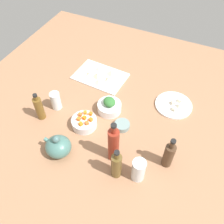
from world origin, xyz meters
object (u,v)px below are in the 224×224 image
(bottle_2, at_px, (39,108))
(bottle_3, at_px, (116,165))
(bottle_0, at_px, (169,155))
(drinking_glass_0, at_px, (56,101))
(plate_tofu, at_px, (174,105))
(bowl_greens, at_px, (109,107))
(drinking_glass_1, at_px, (138,170))
(bottle_1, at_px, (114,144))
(teapot, at_px, (58,146))
(cutting_board, at_px, (100,76))
(bowl_small_side, at_px, (122,125))
(bowl_carrots, at_px, (84,123))

(bottle_2, distance_m, bottle_3, 0.56)
(bottle_0, xyz_separation_m, drinking_glass_0, (0.70, -0.09, -0.03))
(bottle_0, bearing_deg, plate_tofu, -79.82)
(bowl_greens, distance_m, drinking_glass_1, 0.45)
(plate_tofu, distance_m, drinking_glass_1, 0.53)
(bottle_1, distance_m, bottle_2, 0.49)
(plate_tofu, xyz_separation_m, bottle_2, (0.67, 0.41, 0.07))
(teapot, bearing_deg, drinking_glass_0, -54.72)
(bottle_1, xyz_separation_m, drinking_glass_1, (-0.15, 0.05, -0.05))
(cutting_board, xyz_separation_m, bottle_1, (-0.34, 0.52, 0.11))
(bottle_1, relative_size, bottle_2, 1.44)
(bowl_small_side, xyz_separation_m, bottle_0, (-0.29, 0.12, 0.07))
(teapot, bearing_deg, bowl_small_side, -129.09)
(bowl_greens, distance_m, teapot, 0.39)
(teapot, height_order, drinking_glass_1, teapot)
(bowl_greens, xyz_separation_m, drinking_glass_1, (-0.30, 0.33, 0.04))
(teapot, xyz_separation_m, drinking_glass_1, (-0.42, -0.04, 0.01))
(cutting_board, height_order, bottle_2, bottle_2)
(plate_tofu, xyz_separation_m, drinking_glass_1, (0.03, 0.52, 0.06))
(bowl_greens, bearing_deg, bowl_small_side, 144.73)
(bottle_1, bearing_deg, bowl_carrots, -26.30)
(bottle_3, bearing_deg, bottle_1, -57.21)
(bottle_3, bearing_deg, drinking_glass_1, -163.48)
(cutting_board, bearing_deg, drinking_glass_1, 130.48)
(bowl_small_side, height_order, bottle_1, bottle_1)
(drinking_glass_1, bearing_deg, bowl_greens, -47.14)
(bottle_0, xyz_separation_m, drinking_glass_1, (0.11, 0.13, -0.02))
(bowl_carrots, xyz_separation_m, drinking_glass_0, (0.22, -0.05, 0.03))
(bowl_small_side, bearing_deg, bottle_0, 158.22)
(plate_tofu, xyz_separation_m, bowl_carrots, (0.42, 0.36, 0.02))
(drinking_glass_1, bearing_deg, bottle_3, 16.52)
(plate_tofu, xyz_separation_m, bottle_1, (0.19, 0.47, 0.11))
(bottle_2, bearing_deg, drinking_glass_1, 169.78)
(bowl_greens, bearing_deg, cutting_board, -52.99)
(bottle_1, bearing_deg, bottle_3, 122.79)
(bowl_carrots, relative_size, bottle_0, 0.69)
(bottle_0, relative_size, bottle_1, 0.76)
(bowl_carrots, height_order, drinking_glass_0, drinking_glass_0)
(plate_tofu, xyz_separation_m, bottle_3, (0.13, 0.55, 0.08))
(plate_tofu, relative_size, bottle_1, 0.83)
(bottle_1, xyz_separation_m, bottle_2, (0.49, -0.06, -0.04))
(bottle_2, bearing_deg, bottle_0, -179.06)
(teapot, relative_size, drinking_glass_0, 1.33)
(cutting_board, height_order, bottle_1, bottle_1)
(drinking_glass_1, bearing_deg, plate_tofu, -93.76)
(bottle_1, bearing_deg, bowl_small_side, -79.81)
(bowl_carrots, xyz_separation_m, bottle_1, (-0.23, 0.11, 0.09))
(bottle_2, xyz_separation_m, bottle_3, (-0.54, 0.14, 0.01))
(bowl_carrots, distance_m, drinking_glass_0, 0.22)
(bottle_1, bearing_deg, bottle_2, -7.52)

